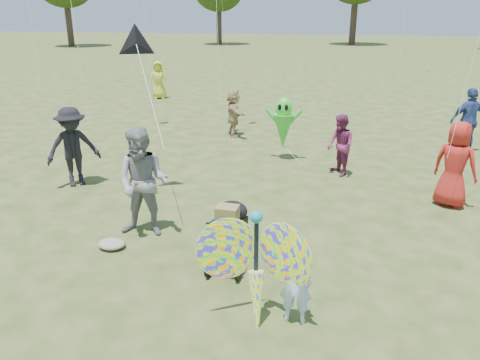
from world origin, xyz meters
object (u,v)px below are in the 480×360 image
adult_man (143,183)px  crowd_b (73,147)px  crowd_d (234,113)px  crowd_c (469,121)px  crowd_e (340,145)px  crowd_a (455,165)px  butterfly_kite (256,267)px  alien_kite (283,125)px  jogging_stroller (229,232)px  child_girl (296,283)px  crowd_g (159,80)px

adult_man → crowd_b: (-2.66, 2.07, -0.07)m
adult_man → crowd_d: 7.48m
crowd_c → crowd_e: (-3.59, -2.87, -0.17)m
crowd_a → crowd_d: 7.58m
crowd_b → crowd_c: crowd_c is taller
crowd_c → crowd_d: (-7.10, 0.41, -0.17)m
crowd_d → crowd_e: 4.80m
crowd_c → butterfly_kite: 10.23m
adult_man → crowd_e: (3.43, 4.20, -0.24)m
crowd_b → crowd_d: (2.58, 5.40, -0.17)m
butterfly_kite → alien_kite: 7.32m
crowd_d → alien_kite: size_ratio=0.89×
adult_man → crowd_e: adult_man is taller
crowd_a → crowd_c: size_ratio=0.97×
crowd_b → butterfly_kite: bearing=-81.2°
crowd_b → butterfly_kite: size_ratio=1.06×
crowd_e → crowd_b: bearing=-99.6°
crowd_c → crowd_e: bearing=21.2°
crowd_c → jogging_stroller: 9.45m
adult_man → crowd_e: size_ratio=1.32×
crowd_e → adult_man: bearing=-68.1°
crowd_d → crowd_e: bearing=-157.5°
child_girl → crowd_e: size_ratio=0.76×
crowd_a → crowd_b: 8.49m
crowd_e → jogging_stroller: 5.26m
crowd_e → jogging_stroller: (-1.64, -5.00, -0.16)m
child_girl → crowd_a: (2.81, 4.72, 0.33)m
crowd_a → crowd_e: (-2.37, 1.51, -0.14)m
crowd_a → crowd_b: crowd_b is taller
crowd_e → crowd_g: (-8.57, 9.38, 0.10)m
crowd_d → jogging_stroller: 8.48m
crowd_g → butterfly_kite: 17.43m
crowd_b → crowd_e: crowd_b is taller
jogging_stroller → alien_kite: bearing=90.7°
crowd_d → alien_kite: bearing=-164.0°
crowd_a → crowd_d: bearing=-8.0°
child_girl → crowd_c: crowd_c is taller
crowd_b → crowd_c: size_ratio=1.00×
butterfly_kite → child_girl: bearing=7.8°
crowd_d → crowd_a: bearing=-153.6°
child_girl → crowd_d: (-3.07, 9.50, 0.19)m
adult_man → jogging_stroller: size_ratio=1.86×
adult_man → butterfly_kite: bearing=-42.6°
child_girl → crowd_b: 6.99m
alien_kite → child_girl: bearing=-81.1°
crowd_b → crowd_c: 10.89m
adult_man → alien_kite: adult_man is taller
adult_man → crowd_a: (5.80, 2.69, -0.10)m
crowd_b → crowd_e: bearing=-22.9°
adult_man → butterfly_kite: size_ratio=1.14×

